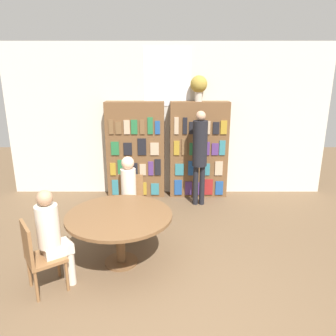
{
  "coord_description": "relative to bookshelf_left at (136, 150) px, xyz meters",
  "views": [
    {
      "loc": [
        0.02,
        -2.65,
        2.5
      ],
      "look_at": [
        0.0,
        2.13,
        1.05
      ],
      "focal_mm": 35.0,
      "sensor_mm": 36.0,
      "label": 1
    }
  ],
  "objects": [
    {
      "name": "bookshelf_left",
      "position": [
        0.0,
        0.0,
        0.0
      ],
      "size": [
        1.14,
        0.34,
        1.9
      ],
      "color": "brown",
      "rests_on": "ground_plane"
    },
    {
      "name": "bookshelf_right",
      "position": [
        1.26,
        0.0,
        0.0
      ],
      "size": [
        1.14,
        0.34,
        1.9
      ],
      "color": "brown",
      "rests_on": "ground_plane"
    },
    {
      "name": "chair_near_camera",
      "position": [
        -0.83,
        -3.08,
        -0.46
      ],
      "size": [
        0.56,
        0.56,
        0.88
      ],
      "rotation": [
        0.0,
        0.0,
        -0.97
      ],
      "color": "brown",
      "rests_on": "ground_plane"
    },
    {
      "name": "seated_reader_right",
      "position": [
        -0.68,
        -2.98,
        -0.26
      ],
      "size": [
        0.41,
        0.39,
        1.23
      ],
      "rotation": [
        0.0,
        0.0,
        -0.97
      ],
      "color": "beige",
      "rests_on": "ground_plane"
    },
    {
      "name": "flower_vase",
      "position": [
        1.23,
        0.0,
        1.25
      ],
      "size": [
        0.32,
        0.32,
        0.48
      ],
      "color": "#B7AD9E",
      "rests_on": "bookshelf_right"
    },
    {
      "name": "chair_left_side",
      "position": [
        0.04,
        -1.48,
        -0.46
      ],
      "size": [
        0.41,
        0.41,
        0.88
      ],
      "rotation": [
        0.0,
        0.0,
        -3.17
      ],
      "color": "brown",
      "rests_on": "ground_plane"
    },
    {
      "name": "wall_back",
      "position": [
        0.63,
        0.19,
        0.56
      ],
      "size": [
        6.4,
        0.07,
        3.0
      ],
      "color": "beige",
      "rests_on": "ground_plane"
    },
    {
      "name": "seated_reader_left",
      "position": [
        0.04,
        -1.66,
        -0.25
      ],
      "size": [
        0.24,
        0.36,
        1.24
      ],
      "rotation": [
        0.0,
        0.0,
        -3.17
      ],
      "color": "beige",
      "rests_on": "ground_plane"
    },
    {
      "name": "reading_table",
      "position": [
        0.02,
        -2.5,
        -0.34
      ],
      "size": [
        1.37,
        1.37,
        0.71
      ],
      "color": "brown",
      "rests_on": "ground_plane"
    },
    {
      "name": "ground_plane",
      "position": [
        0.63,
        -3.7,
        -0.95
      ],
      "size": [
        16.0,
        16.0,
        0.0
      ],
      "primitive_type": "plane",
      "color": "brown"
    },
    {
      "name": "librarian_standing",
      "position": [
        1.23,
        -0.5,
        0.13
      ],
      "size": [
        0.27,
        0.54,
        1.79
      ],
      "color": "black",
      "rests_on": "ground_plane"
    }
  ]
}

